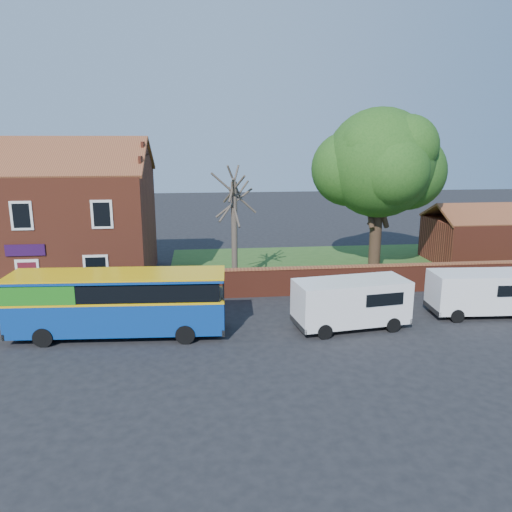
{
  "coord_description": "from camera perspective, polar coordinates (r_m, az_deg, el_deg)",
  "views": [
    {
      "loc": [
        2.15,
        -18.91,
        8.51
      ],
      "look_at": [
        4.78,
        5.0,
        2.76
      ],
      "focal_mm": 35.0,
      "sensor_mm": 36.0,
      "label": 1
    }
  ],
  "objects": [
    {
      "name": "shop_building",
      "position": [
        32.16,
        -22.81,
        3.27
      ],
      "size": [
        12.3,
        8.13,
        10.5
      ],
      "color": "brown",
      "rests_on": "ground"
    },
    {
      "name": "bare_tree",
      "position": [
        28.59,
        -2.49,
        3.15
      ],
      "size": [
        2.49,
        2.97,
        6.64
      ],
      "color": "#4C4238",
      "rests_on": "ground"
    },
    {
      "name": "ground",
      "position": [
        20.84,
        -11.86,
        -10.96
      ],
      "size": [
        120.0,
        120.0,
        0.0
      ],
      "primitive_type": "plane",
      "color": "black",
      "rests_on": "ground"
    },
    {
      "name": "kerb",
      "position": [
        26.07,
        -26.64,
        -6.94
      ],
      "size": [
        18.0,
        0.15,
        0.14
      ],
      "primitive_type": "cube",
      "color": "slate",
      "rests_on": "ground"
    },
    {
      "name": "van_far",
      "position": [
        26.64,
        24.43,
        -3.71
      ],
      "size": [
        5.01,
        2.26,
        2.16
      ],
      "rotation": [
        0.0,
        0.0,
        -0.05
      ],
      "color": "white",
      "rests_on": "ground"
    },
    {
      "name": "pavement",
      "position": [
        27.62,
        -25.42,
        -5.72
      ],
      "size": [
        18.0,
        3.5,
        0.12
      ],
      "primitive_type": "cube",
      "color": "gray",
      "rests_on": "ground"
    },
    {
      "name": "boundary_wall",
      "position": [
        29.12,
        15.85,
        -2.4
      ],
      "size": [
        22.0,
        0.38,
        1.6
      ],
      "color": "maroon",
      "rests_on": "ground"
    },
    {
      "name": "large_tree",
      "position": [
        32.21,
        13.94,
        9.92
      ],
      "size": [
        8.45,
        6.68,
        10.3
      ],
      "color": "black",
      "rests_on": "ground"
    },
    {
      "name": "van_near",
      "position": [
        23.08,
        10.83,
        -5.12
      ],
      "size": [
        5.35,
        2.73,
        2.24
      ],
      "rotation": [
        0.0,
        0.0,
        0.14
      ],
      "color": "white",
      "rests_on": "ground"
    },
    {
      "name": "grass_strip",
      "position": [
        34.75,
        12.11,
        -1.0
      ],
      "size": [
        26.0,
        12.0,
        0.04
      ],
      "primitive_type": "cube",
      "color": "#426B28",
      "rests_on": "ground"
    },
    {
      "name": "outbuilding",
      "position": [
        38.21,
        25.16,
        1.75
      ],
      "size": [
        8.2,
        5.06,
        4.17
      ],
      "color": "maroon",
      "rests_on": "ground"
    },
    {
      "name": "bus",
      "position": [
        22.58,
        -16.18,
        -4.93
      ],
      "size": [
        9.33,
        2.84,
        2.81
      ],
      "rotation": [
        0.0,
        0.0,
        -0.06
      ],
      "color": "navy",
      "rests_on": "ground"
    }
  ]
}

